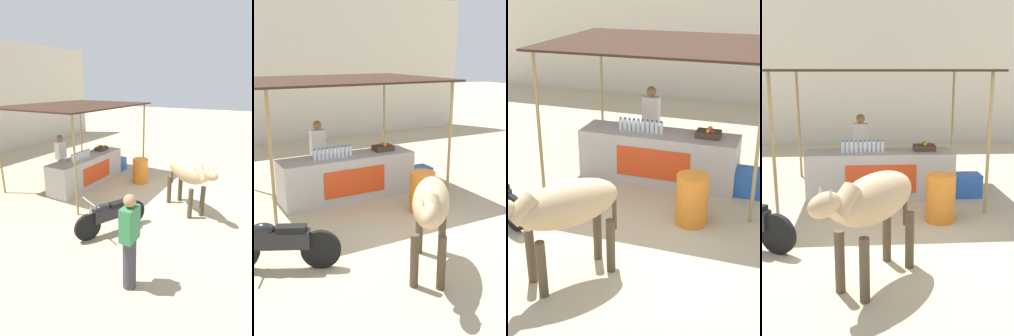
# 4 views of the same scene
# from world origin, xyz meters

# --- Properties ---
(ground_plane) EXTENTS (60.00, 60.00, 0.00)m
(ground_plane) POSITION_xyz_m (0.00, 0.00, 0.00)
(ground_plane) COLOR tan
(building_wall_far) EXTENTS (16.00, 0.50, 5.20)m
(building_wall_far) POSITION_xyz_m (0.00, 8.78, 2.60)
(building_wall_far) COLOR beige
(building_wall_far) RESTS_ON ground
(stall_counter) EXTENTS (3.00, 0.82, 0.96)m
(stall_counter) POSITION_xyz_m (0.00, 2.20, 0.48)
(stall_counter) COLOR #B2ADA8
(stall_counter) RESTS_ON ground
(stall_awning) EXTENTS (4.20, 3.20, 2.59)m
(stall_awning) POSITION_xyz_m (0.00, 2.50, 2.49)
(stall_awning) COLOR #382319
(stall_awning) RESTS_ON ground
(water_bottle_row) EXTENTS (0.88, 0.07, 0.25)m
(water_bottle_row) POSITION_xyz_m (-0.35, 2.15, 1.07)
(water_bottle_row) COLOR silver
(water_bottle_row) RESTS_ON stall_counter
(fruit_crate) EXTENTS (0.44, 0.32, 0.18)m
(fruit_crate) POSITION_xyz_m (0.93, 2.25, 1.03)
(fruit_crate) COLOR #3F3326
(fruit_crate) RESTS_ON stall_counter
(vendor_behind_counter) EXTENTS (0.34, 0.22, 1.65)m
(vendor_behind_counter) POSITION_xyz_m (-0.39, 2.95, 0.85)
(vendor_behind_counter) COLOR #383842
(vendor_behind_counter) RESTS_ON ground
(cooler_box) EXTENTS (0.60, 0.44, 0.48)m
(cooler_box) POSITION_xyz_m (1.80, 2.10, 0.24)
(cooler_box) COLOR blue
(cooler_box) RESTS_ON ground
(water_barrel) EXTENTS (0.51, 0.51, 0.84)m
(water_barrel) POSITION_xyz_m (0.98, 0.73, 0.42)
(water_barrel) COLOR orange
(water_barrel) RESTS_ON ground
(cow) EXTENTS (1.41, 1.66, 1.44)m
(cow) POSITION_xyz_m (-0.24, -1.24, 1.03)
(cow) COLOR tan
(cow) RESTS_ON ground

